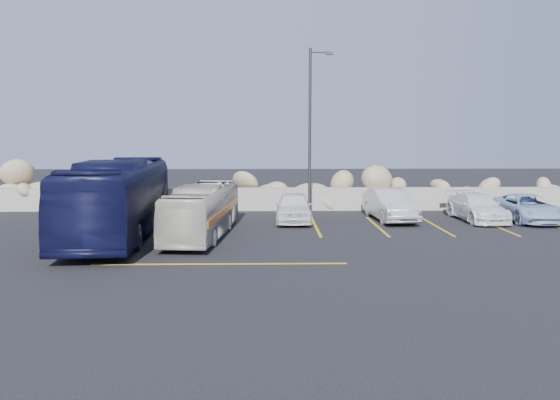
{
  "coord_description": "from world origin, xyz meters",
  "views": [
    {
      "loc": [
        0.58,
        -16.51,
        4.1
      ],
      "look_at": [
        0.98,
        4.0,
        1.55
      ],
      "focal_mm": 35.0,
      "sensor_mm": 36.0,
      "label": 1
    }
  ],
  "objects_px": {
    "car_a": "(294,207)",
    "car_d": "(528,208)",
    "tour_coach": "(119,198)",
    "car_b": "(390,205)",
    "lamppost": "(311,128)",
    "vintage_bus": "(203,210)",
    "car_c": "(477,207)"
  },
  "relations": [
    {
      "from": "car_a",
      "to": "car_d",
      "type": "xyz_separation_m",
      "value": [
        10.87,
        -0.03,
        -0.06
      ]
    },
    {
      "from": "tour_coach",
      "to": "car_b",
      "type": "distance_m",
      "value": 12.18
    },
    {
      "from": "lamppost",
      "to": "car_a",
      "type": "distance_m",
      "value": 3.9
    },
    {
      "from": "car_d",
      "to": "lamppost",
      "type": "bearing_deg",
      "value": 174.46
    },
    {
      "from": "lamppost",
      "to": "car_d",
      "type": "xyz_separation_m",
      "value": [
        10.0,
        -1.22,
        -3.68
      ]
    },
    {
      "from": "vintage_bus",
      "to": "car_d",
      "type": "bearing_deg",
      "value": 18.31
    },
    {
      "from": "vintage_bus",
      "to": "car_c",
      "type": "distance_m",
      "value": 12.85
    },
    {
      "from": "tour_coach",
      "to": "car_a",
      "type": "height_order",
      "value": "tour_coach"
    },
    {
      "from": "lamppost",
      "to": "vintage_bus",
      "type": "xyz_separation_m",
      "value": [
        -4.61,
        -4.63,
        -3.27
      ]
    },
    {
      "from": "tour_coach",
      "to": "car_c",
      "type": "xyz_separation_m",
      "value": [
        15.63,
        3.47,
        -0.89
      ]
    },
    {
      "from": "vintage_bus",
      "to": "tour_coach",
      "type": "bearing_deg",
      "value": -177.43
    },
    {
      "from": "car_c",
      "to": "tour_coach",
      "type": "bearing_deg",
      "value": -170.29
    },
    {
      "from": "car_a",
      "to": "car_b",
      "type": "xyz_separation_m",
      "value": [
        4.53,
        0.36,
        0.04
      ]
    },
    {
      "from": "lamppost",
      "to": "car_d",
      "type": "relative_size",
      "value": 1.8
    },
    {
      "from": "car_b",
      "to": "car_d",
      "type": "xyz_separation_m",
      "value": [
        6.34,
        -0.39,
        -0.11
      ]
    },
    {
      "from": "lamppost",
      "to": "vintage_bus",
      "type": "height_order",
      "value": "lamppost"
    },
    {
      "from": "car_d",
      "to": "tour_coach",
      "type": "bearing_deg",
      "value": -168.29
    },
    {
      "from": "lamppost",
      "to": "vintage_bus",
      "type": "relative_size",
      "value": 1.08
    },
    {
      "from": "car_d",
      "to": "vintage_bus",
      "type": "bearing_deg",
      "value": -165.46
    },
    {
      "from": "car_c",
      "to": "car_d",
      "type": "height_order",
      "value": "car_c"
    },
    {
      "from": "car_a",
      "to": "vintage_bus",
      "type": "bearing_deg",
      "value": -135.79
    },
    {
      "from": "car_a",
      "to": "car_b",
      "type": "height_order",
      "value": "car_b"
    },
    {
      "from": "car_a",
      "to": "car_c",
      "type": "height_order",
      "value": "car_a"
    },
    {
      "from": "vintage_bus",
      "to": "car_a",
      "type": "distance_m",
      "value": 5.1
    },
    {
      "from": "car_c",
      "to": "car_d",
      "type": "relative_size",
      "value": 0.97
    },
    {
      "from": "car_a",
      "to": "car_b",
      "type": "distance_m",
      "value": 4.54
    },
    {
      "from": "tour_coach",
      "to": "lamppost",
      "type": "bearing_deg",
      "value": 25.75
    },
    {
      "from": "tour_coach",
      "to": "car_c",
      "type": "relative_size",
      "value": 2.52
    },
    {
      "from": "car_b",
      "to": "car_a",
      "type": "bearing_deg",
      "value": 179.57
    },
    {
      "from": "car_c",
      "to": "car_a",
      "type": "bearing_deg",
      "value": 178.42
    },
    {
      "from": "tour_coach",
      "to": "car_a",
      "type": "distance_m",
      "value": 7.83
    },
    {
      "from": "vintage_bus",
      "to": "car_c",
      "type": "xyz_separation_m",
      "value": [
        12.32,
        3.62,
        -0.4
      ]
    }
  ]
}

